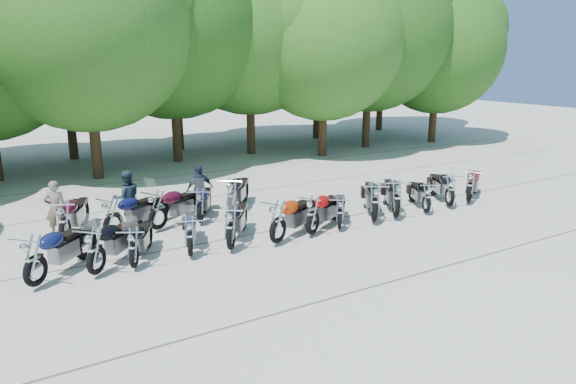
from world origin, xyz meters
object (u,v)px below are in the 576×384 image
motorcycle_9 (396,197)px  motorcycle_8 (375,201)px  motorcycle_5 (278,220)px  motorcycle_12 (470,185)px  motorcycle_4 (231,226)px  motorcycle_6 (313,214)px  rider_1 (127,198)px  motorcycle_11 (450,189)px  motorcycle_17 (232,195)px  motorcycle_0 (34,259)px  motorcycle_3 (190,235)px  motorcycle_7 (340,212)px  motorcycle_15 (158,209)px  motorcycle_16 (200,205)px  rider_2 (200,190)px  motorcycle_1 (95,249)px  motorcycle_14 (113,215)px  motorcycle_13 (64,221)px  rider_0 (56,208)px  motorcycle_2 (133,246)px  motorcycle_10 (427,197)px

motorcycle_9 → motorcycle_8: bearing=33.3°
motorcycle_5 → motorcycle_12: (7.70, 0.18, -0.02)m
motorcycle_4 → motorcycle_9: motorcycle_9 is taller
motorcycle_6 → rider_1: (-4.21, 3.77, 0.16)m
motorcycle_5 → rider_1: bearing=10.3°
rider_1 → motorcycle_12: bearing=164.2°
motorcycle_11 → motorcycle_12: motorcycle_12 is taller
motorcycle_4 → motorcycle_17: bearing=-79.9°
motorcycle_0 → motorcycle_3: (3.52, -0.01, -0.09)m
motorcycle_7 → motorcycle_15: size_ratio=0.83×
motorcycle_16 → rider_2: (0.41, 1.05, 0.19)m
motorcycle_1 → motorcycle_14: size_ratio=1.02×
motorcycle_13 → rider_0: 0.99m
motorcycle_2 → motorcycle_9: bearing=-153.6°
motorcycle_11 → rider_0: (-11.73, 3.69, 0.14)m
motorcycle_16 → rider_2: bearing=-81.4°
motorcycle_1 → motorcycle_2: size_ratio=1.14×
motorcycle_2 → motorcycle_12: bearing=-153.0°
motorcycle_7 → motorcycle_10: size_ratio=0.97×
motorcycle_4 → motorcycle_6: bearing=-147.2°
motorcycle_16 → motorcycle_10: bearing=-172.2°
motorcycle_3 → motorcycle_9: (6.66, -0.18, 0.11)m
motorcycle_12 → motorcycle_0: bearing=56.0°
motorcycle_10 → motorcycle_16: size_ratio=0.94×
motorcycle_1 → motorcycle_16: (3.46, 2.43, -0.05)m
motorcycle_13 → motorcycle_16: size_ratio=1.12×
motorcycle_6 → rider_0: 7.25m
motorcycle_3 → rider_2: 3.84m
motorcycle_5 → motorcycle_8: 3.44m
motorcycle_10 → rider_0: bearing=7.3°
motorcycle_7 → motorcycle_14: motorcycle_14 is taller
motorcycle_7 → motorcycle_10: motorcycle_10 is taller
motorcycle_4 → motorcycle_13: 4.52m
motorcycle_11 → motorcycle_15: (-9.16, 2.57, 0.03)m
motorcycle_4 → motorcycle_15: motorcycle_4 is taller
motorcycle_12 → rider_2: rider_2 is taller
motorcycle_0 → motorcycle_9: (10.18, -0.19, 0.02)m
motorcycle_9 → motorcycle_16: (-5.46, 2.61, -0.09)m
motorcycle_6 → motorcycle_11: 5.54m
motorcycle_6 → motorcycle_12: motorcycle_12 is taller
motorcycle_2 → motorcycle_8: size_ratio=0.82×
motorcycle_5 → motorcycle_11: motorcycle_5 is taller
motorcycle_17 → rider_1: rider_1 is taller
motorcycle_16 → motorcycle_8: bearing=-179.9°
motorcycle_5 → rider_1: (-3.01, 3.88, 0.13)m
motorcycle_11 → motorcycle_14: bearing=13.8°
motorcycle_7 → rider_1: 6.38m
motorcycle_16 → motorcycle_9: bearing=-175.9°
motorcycle_16 → motorcycle_15: bearing=29.5°
motorcycle_2 → motorcycle_7: (5.91, -0.15, -0.01)m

